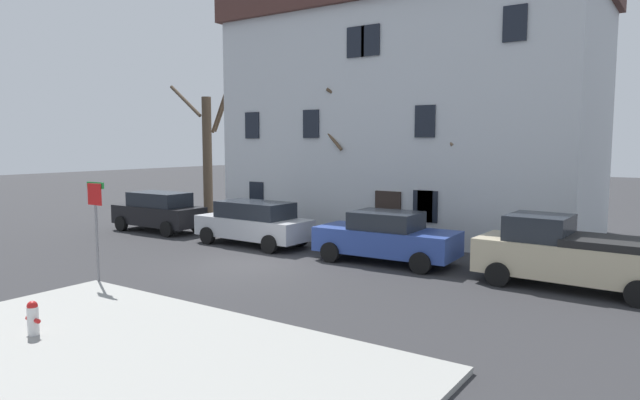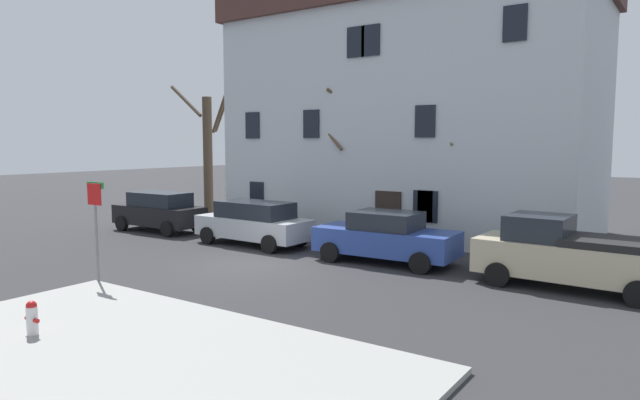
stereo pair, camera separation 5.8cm
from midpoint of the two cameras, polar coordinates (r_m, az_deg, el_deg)
The scene contains 13 objects.
ground_plane at distance 18.55m, azimuth -7.05°, elevation -6.60°, with size 120.00×120.00×0.00m, color #2D2D30.
sidewalk_slab at distance 11.01m, azimuth -20.92°, elevation -15.45°, with size 10.92×6.79×0.12m, color #999993.
building_main at distance 26.12m, azimuth 9.20°, elevation 9.30°, with size 16.19×8.52×11.07m.
tree_bare_near at distance 28.84m, azimuth -11.38°, elevation 4.99°, with size 3.22×3.24×7.02m.
tree_bare_mid at distance 24.49m, azimuth 2.21°, elevation 4.33°, with size 2.90×2.60×6.28m.
tree_bare_far at distance 24.06m, azimuth 7.80°, elevation 4.24°, with size 2.87×2.86×6.31m.
tree_bare_end at distance 22.35m, azimuth 13.81°, elevation 5.01°, with size 2.53×2.82×7.72m.
car_black_wagon at distance 26.18m, azimuth -16.25°, elevation -1.10°, with size 4.47×2.02×1.78m.
car_silver_wagon at distance 21.92m, azimuth -6.88°, elevation -2.30°, with size 4.84×2.14×1.72m.
car_blue_sedan at distance 18.74m, azimuth 6.70°, elevation -3.79°, with size 4.79×2.27×1.72m.
pickup_truck_beige at distance 16.79m, azimuth 24.23°, elevation -5.08°, with size 5.14×2.31×1.98m.
fire_hydrant at distance 12.86m, azimuth -27.46°, elevation -10.63°, with size 0.42×0.22×0.71m.
street_sign_pole at distance 16.68m, azimuth -22.08°, elevation -1.30°, with size 0.76×0.07×2.91m.
Camera 1 is at (11.96, -13.61, 3.99)m, focal length 31.24 mm.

